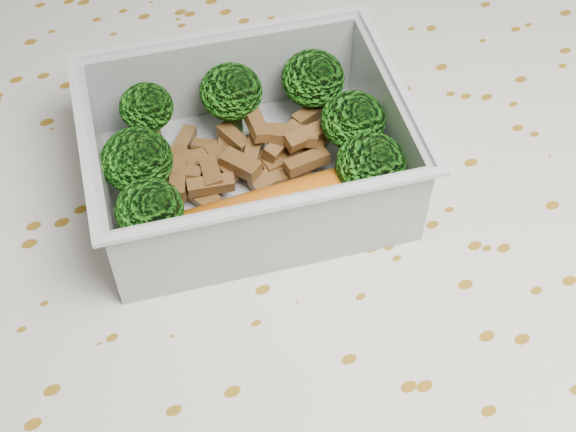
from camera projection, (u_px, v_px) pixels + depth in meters
name	position (u px, v px, depth m)	size (l,w,h in m)	color
dining_table	(286.00, 310.00, 0.57)	(1.40, 0.90, 0.75)	brown
tablecloth	(285.00, 270.00, 0.53)	(1.46, 0.96, 0.19)	white
lunch_container	(249.00, 160.00, 0.51)	(0.23, 0.19, 0.07)	silver
broccoli_florets	(250.00, 134.00, 0.50)	(0.18, 0.14, 0.05)	#608C3F
meat_pile	(243.00, 157.00, 0.52)	(0.12, 0.08, 0.03)	brown
sausage	(271.00, 209.00, 0.48)	(0.17, 0.04, 0.03)	#CC5F11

